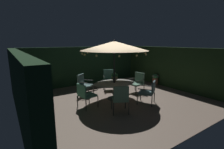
{
  "coord_description": "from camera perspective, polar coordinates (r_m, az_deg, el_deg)",
  "views": [
    {
      "loc": [
        -3.98,
        -5.57,
        2.48
      ],
      "look_at": [
        -0.06,
        0.29,
        1.07
      ],
      "focal_mm": 26.04,
      "sensor_mm": 36.0,
      "label": 1
    }
  ],
  "objects": [
    {
      "name": "hedge_backdrop_right",
      "position": [
        9.55,
        19.9,
        2.36
      ],
      "size": [
        0.3,
        6.99,
        2.21
      ],
      "primitive_type": "cube",
      "color": "#1C3118",
      "rests_on": "ground_plane"
    },
    {
      "name": "ground_plane",
      "position": [
        7.28,
        1.69,
        -8.67
      ],
      "size": [
        7.61,
        6.99,
        0.02
      ],
      "primitive_type": "cube",
      "color": "#6C5B4E"
    },
    {
      "name": "patio_chair_southwest",
      "position": [
        6.27,
        -9.36,
        -6.61
      ],
      "size": [
        0.66,
        0.71,
        0.95
      ],
      "color": "#31302D",
      "rests_on": "ground_plane"
    },
    {
      "name": "patio_chair_southeast",
      "position": [
        8.61,
        -1.14,
        -1.33
      ],
      "size": [
        0.76,
        0.78,
        1.04
      ],
      "color": "#29302C",
      "rests_on": "ground_plane"
    },
    {
      "name": "patio_chair_northeast",
      "position": [
        6.75,
        12.79,
        -5.61
      ],
      "size": [
        0.83,
        0.83,
        0.94
      ],
      "color": "#2F3133",
      "rests_on": "ground_plane"
    },
    {
      "name": "patio_chair_south",
      "position": [
        7.76,
        -9.89,
        -3.07
      ],
      "size": [
        0.79,
        0.79,
        1.0
      ],
      "color": "#302F2F",
      "rests_on": "ground_plane"
    },
    {
      "name": "potted_plant_back_center",
      "position": [
        6.26,
        -25.68,
        -9.92
      ],
      "size": [
        0.57,
        0.57,
        0.63
      ],
      "color": "olive",
      "rests_on": "ground_plane"
    },
    {
      "name": "patio_chair_east",
      "position": [
        8.22,
        8.84,
        -2.43
      ],
      "size": [
        0.69,
        0.68,
        0.98
      ],
      "color": "#32322C",
      "rests_on": "ground_plane"
    },
    {
      "name": "patio_umbrella",
      "position": [
        6.91,
        0.84,
        10.0
      ],
      "size": [
        2.87,
        2.87,
        2.6
      ],
      "color": "#2D2A30",
      "rests_on": "ground_plane"
    },
    {
      "name": "potted_plant_left_near",
      "position": [
        9.92,
        14.94,
        -1.45
      ],
      "size": [
        0.4,
        0.39,
        0.64
      ],
      "color": "#A85C45",
      "rests_on": "ground_plane"
    },
    {
      "name": "potted_plant_front_corner",
      "position": [
        7.95,
        -25.76,
        -5.66
      ],
      "size": [
        0.48,
        0.47,
        0.57
      ],
      "color": "beige",
      "rests_on": "ground_plane"
    },
    {
      "name": "patio_dining_table",
      "position": [
        7.15,
        0.8,
        -3.81
      ],
      "size": [
        1.88,
        1.41,
        0.73
      ],
      "color": "#303131",
      "rests_on": "ground_plane"
    },
    {
      "name": "hedge_backdrop_rear",
      "position": [
        9.86,
        -9.64,
        3.14
      ],
      "size": [
        7.61,
        0.3,
        2.21
      ],
      "primitive_type": "cube",
      "color": "#17301D",
      "rests_on": "ground_plane"
    },
    {
      "name": "centerpiece_planter",
      "position": [
        7.2,
        0.89,
        -0.63
      ],
      "size": [
        0.3,
        0.3,
        0.43
      ],
      "color": "#7D6549",
      "rests_on": "patio_dining_table"
    },
    {
      "name": "hedge_backdrop_left",
      "position": [
        5.74,
        -29.52,
        -4.02
      ],
      "size": [
        0.3,
        6.99,
        2.21
      ],
      "primitive_type": "cube",
      "color": "#19301B",
      "rests_on": "ground_plane"
    },
    {
      "name": "potted_plant_right_near",
      "position": [
        8.89,
        -25.13,
        -3.85
      ],
      "size": [
        0.44,
        0.44,
        0.58
      ],
      "color": "#8D624B",
      "rests_on": "ground_plane"
    },
    {
      "name": "patio_chair_north",
      "position": [
        5.72,
        2.98,
        -7.95
      ],
      "size": [
        0.76,
        0.78,
        1.02
      ],
      "color": "#2C3031",
      "rests_on": "ground_plane"
    }
  ]
}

